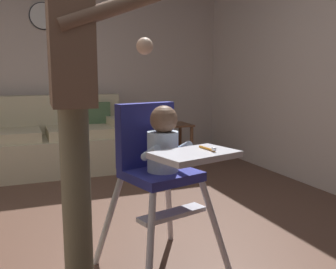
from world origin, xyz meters
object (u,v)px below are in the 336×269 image
Objects in this scene: high_chair at (160,157)px; wall_clock at (43,16)px; adult_standing at (73,100)px; side_table at (173,135)px; couch at (44,143)px; sippy_cup at (171,120)px.

wall_clock reaches higher than high_chair.
side_table is at bearing 59.10° from adult_standing.
adult_standing reaches higher than couch.
high_chair is at bearing -83.02° from wall_clock.
high_chair is 9.54× the size of sippy_cup.
high_chair reaches higher than side_table.
adult_standing is 5.29× the size of wall_clock.
sippy_cup is 2.00m from wall_clock.
side_table is (1.00, 2.22, -0.28)m from high_chair.
wall_clock is at bearing 172.41° from high_chair.
wall_clock is at bearing 149.28° from side_table.
high_chair is at bearing -113.72° from sippy_cup.
wall_clock is (0.08, 3.02, 0.82)m from adult_standing.
couch is 1.55m from wall_clock.
side_table is 1.59× the size of wall_clock.
sippy_cup is at bearing 76.79° from couch.
couch is at bearing 166.99° from side_table.
sippy_cup is at bearing 180.00° from side_table.
wall_clock is (-0.37, 3.04, 1.14)m from high_chair.
side_table is 2.14m from wall_clock.
sippy_cup is at bearing 141.71° from high_chair.
wall_clock is at bearing 169.32° from couch.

